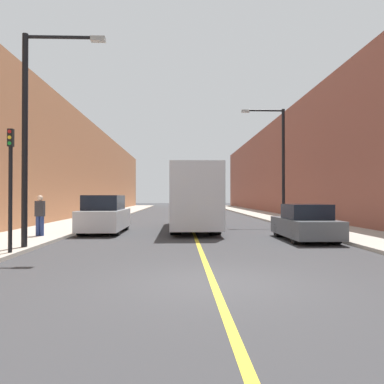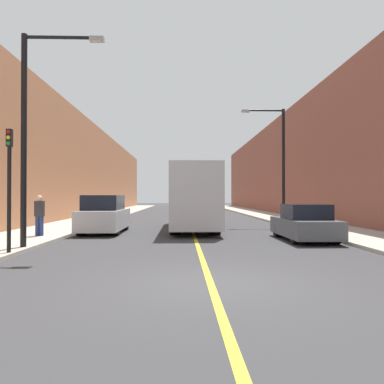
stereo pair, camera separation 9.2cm
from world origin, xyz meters
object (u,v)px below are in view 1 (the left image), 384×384
traffic_light (10,185)px  pedestrian (40,215)px  street_lamp_right (279,157)px  car_right_near (305,224)px  street_lamp_left (33,124)px  parked_suv_left (105,216)px  bus (193,197)px

traffic_light → pedestrian: (-0.93, 4.97, -1.17)m
street_lamp_right → car_right_near: bearing=-98.0°
street_lamp_left → street_lamp_right: bearing=43.9°
parked_suv_left → pedestrian: bearing=-132.1°
street_lamp_right → pedestrian: size_ratio=4.18×
bus → traffic_light: (-6.03, -9.67, 0.38)m
bus → traffic_light: bearing=-121.9°
traffic_light → bus: bearing=58.1°
parked_suv_left → street_lamp_left: street_lamp_left is taller
street_lamp_right → street_lamp_left: bearing=-136.1°
parked_suv_left → traffic_light: (-1.40, -7.55, 1.34)m
street_lamp_left → street_lamp_right: 16.11m
car_right_near → traffic_light: (-10.59, -3.99, 1.54)m
street_lamp_left → pedestrian: size_ratio=4.12×
car_right_near → parked_suv_left: bearing=158.8°
traffic_light → car_right_near: bearing=20.6°
street_lamp_left → bus: bearing=55.0°
parked_suv_left → bus: bearing=24.7°
pedestrian → car_right_near: bearing=-4.9°
street_lamp_left → pedestrian: street_lamp_left is taller
street_lamp_right → traffic_light: size_ratio=1.95×
street_lamp_left → parked_suv_left: bearing=78.8°
traffic_light → pedestrian: bearing=100.6°
street_lamp_right → traffic_light: (-11.77, -12.46, -2.20)m
bus → parked_suv_left: 5.18m
bus → car_right_near: 7.38m
car_right_near → traffic_light: traffic_light is taller
street_lamp_right → parked_suv_left: bearing=-154.6°
bus → car_right_near: (4.56, -5.68, -1.15)m
bus → street_lamp_right: street_lamp_right is taller
car_right_near → street_lamp_right: (1.19, 8.47, 3.74)m
parked_suv_left → car_right_near: bearing=-21.2°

